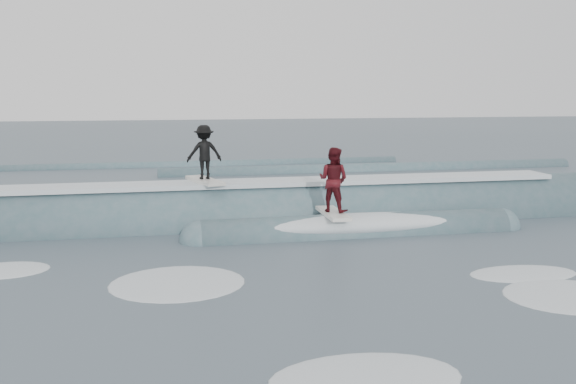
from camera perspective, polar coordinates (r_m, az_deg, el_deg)
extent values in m
plane|color=#3B4B56|center=(14.35, 4.35, -7.53)|extent=(160.00, 160.00, 0.00)
cylinder|color=#3D5F67|center=(20.21, -0.59, -2.65)|extent=(21.73, 2.38, 2.38)
cylinder|color=#3D5F67|center=(18.57, 6.22, -3.74)|extent=(9.00, 1.18, 1.18)
sphere|color=#3D5F67|center=(17.72, -7.78, -4.39)|extent=(1.18, 1.18, 1.18)
sphere|color=#3D5F67|center=(20.41, 18.34, -2.99)|extent=(1.18, 1.18, 1.18)
cube|color=silver|center=(19.99, -0.59, 0.89)|extent=(18.00, 1.30, 0.14)
ellipsoid|color=silver|center=(18.51, 6.24, -2.83)|extent=(7.60, 1.30, 0.60)
cube|color=silver|center=(19.65, -7.41, 1.02)|extent=(1.10, 2.07, 0.10)
imported|color=black|center=(19.55, -7.46, 3.54)|extent=(1.11, 0.71, 1.63)
cube|color=white|center=(18.23, 4.02, -1.90)|extent=(0.58, 2.01, 0.10)
imported|color=#460D12|center=(18.07, 4.05, 1.10)|extent=(1.12, 1.10, 1.83)
ellipsoid|color=silver|center=(9.62, 6.94, -16.14)|extent=(2.92, 1.99, 0.10)
ellipsoid|color=silver|center=(16.17, -23.92, -6.39)|extent=(1.96, 1.34, 0.10)
ellipsoid|color=silver|center=(15.48, 20.18, -6.83)|extent=(2.02, 1.38, 0.10)
ellipsoid|color=silver|center=(14.20, 23.67, -8.46)|extent=(2.95, 2.01, 0.10)
ellipsoid|color=silver|center=(14.07, -9.81, -7.98)|extent=(3.38, 2.31, 0.10)
cylinder|color=#3D5F67|center=(28.00, -22.61, -0.08)|extent=(22.00, 0.70, 0.70)
cylinder|color=#3D5F67|center=(33.39, 7.71, 1.89)|extent=(22.00, 0.80, 0.80)
cylinder|color=#3D5F67|center=(35.54, -7.35, 2.32)|extent=(22.00, 0.60, 0.60)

